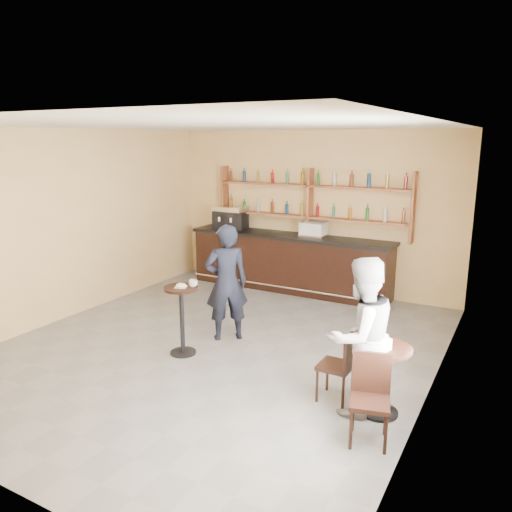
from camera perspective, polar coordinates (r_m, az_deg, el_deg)
The scene contains 22 objects.
floor at distance 7.57m, azimuth -4.33°, elevation -10.31°, with size 7.00×7.00×0.00m, color slate.
ceiling at distance 6.94m, azimuth -4.81°, elevation 14.68°, with size 7.00×7.00×0.00m, color white.
wall_back at distance 10.14m, azimuth 6.44°, elevation 5.11°, with size 7.00×7.00×0.00m, color #EEC687.
wall_left at distance 9.07m, azimuth -20.61°, elevation 3.38°, with size 7.00×7.00×0.00m, color #EEC687.
wall_right at distance 6.01m, azimuth 20.06°, elevation -1.24°, with size 7.00×7.00×0.00m, color #EEC687.
window_pane at distance 4.84m, azimuth 17.76°, elevation -3.22°, with size 2.00×2.00×0.00m, color white.
window_frame at distance 4.84m, azimuth 17.69°, elevation -3.21°, with size 0.04×1.70×2.10m, color black, non-canonical shape.
shelf_unit at distance 10.00m, azimuth 6.19°, elevation 6.21°, with size 4.00×0.26×1.40m, color brown, non-canonical shape.
liquor_bottles at distance 9.98m, azimuth 6.21°, elevation 7.18°, with size 3.68×0.10×1.00m, color #8C5919, non-canonical shape.
bar_counter at distance 10.16m, azimuth 3.82°, elevation -0.73°, with size 4.24×0.83×1.15m, color black, non-canonical shape.
espresso_machine at distance 10.65m, azimuth -2.91°, elevation 4.40°, with size 0.67×0.43×0.48m, color black, non-canonical shape.
pastry_case at distance 9.80m, azimuth 6.59°, elevation 3.00°, with size 0.48×0.39×0.29m, color silver, non-canonical shape.
pedestal_table at distance 7.23m, azimuth -8.45°, elevation -7.32°, with size 0.49×0.49×1.00m, color black, non-canonical shape.
napkin at distance 7.07m, azimuth -8.59°, elevation -3.51°, with size 0.16×0.16×0.00m, color white.
donut at distance 7.05m, azimuth -8.58°, elevation -3.34°, with size 0.14×0.14×0.05m, color #DE8B51.
cup_pedestal at distance 7.05m, azimuth -7.20°, elevation -3.11°, with size 0.12×0.12×0.10m, color white.
man_main at distance 7.58m, azimuth -3.39°, elevation -3.05°, with size 0.65×0.43×1.79m, color black.
cafe_table at distance 5.88m, azimuth 14.08°, elevation -13.60°, with size 0.64×0.64×0.81m, color black, non-canonical shape.
cup_cafe at distance 5.68m, azimuth 14.83°, elevation -9.61°, with size 0.10×0.10×0.09m, color white.
chair_west at distance 6.05m, azimuth 9.08°, elevation -12.22°, with size 0.38×0.38×0.87m, color black, non-canonical shape.
chair_south at distance 5.33m, azimuth 12.88°, elevation -15.89°, with size 0.39×0.39×0.91m, color black, non-canonical shape.
patron_second at distance 5.67m, azimuth 11.87°, elevation -9.02°, with size 0.87×0.68×1.80m, color gray.
Camera 1 is at (3.85, -5.78, 3.02)m, focal length 35.00 mm.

